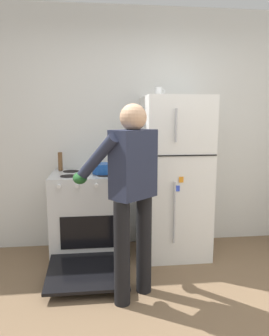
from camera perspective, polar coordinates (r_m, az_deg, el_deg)
name	(u,v)px	position (r m, az deg, el deg)	size (l,w,h in m)	color
kitchen_wall_back	(133,130)	(3.73, -0.36, 6.86)	(6.00, 0.10, 2.70)	silver
refrigerator	(174,177)	(3.49, 7.17, -1.57)	(0.68, 0.72, 1.71)	white
stove_range	(89,217)	(3.47, -8.22, -8.59)	(0.76, 1.22, 0.92)	silver
person_cook	(130,185)	(2.56, -0.87, -3.00)	(0.70, 0.74, 1.60)	black
red_pot	(103,168)	(3.32, -5.67, -0.08)	(0.32, 0.22, 0.10)	#19479E
coffee_mug	(159,92)	(3.45, 4.32, 13.43)	(0.11, 0.08, 0.10)	silver
pepper_mill	(60,161)	(3.58, -13.14, 1.16)	(0.05, 0.05, 0.20)	brown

